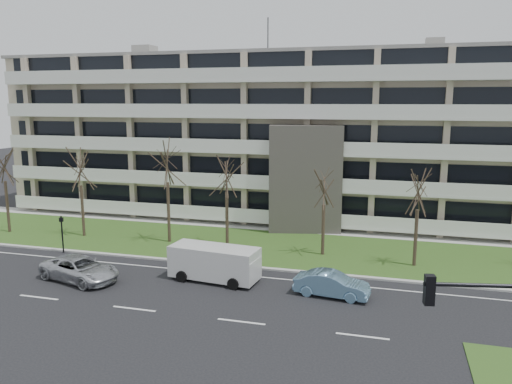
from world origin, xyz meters
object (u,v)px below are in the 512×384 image
(silver_pickup, at_px, (80,269))
(pedestrian_signal, at_px, (62,229))
(blue_sedan, at_px, (332,284))
(white_van, at_px, (215,260))

(silver_pickup, distance_m, pedestrian_signal, 6.58)
(blue_sedan, height_order, pedestrian_signal, pedestrian_signal)
(silver_pickup, bearing_deg, white_van, -59.95)
(silver_pickup, height_order, white_van, white_van)
(blue_sedan, xyz_separation_m, pedestrian_signal, (-19.94, 3.05, 1.06))
(blue_sedan, distance_m, white_van, 7.30)
(blue_sedan, xyz_separation_m, white_van, (-7.25, 0.65, 0.58))
(blue_sedan, relative_size, pedestrian_signal, 1.54)
(silver_pickup, xyz_separation_m, white_van, (8.11, 2.21, 0.55))
(white_van, bearing_deg, pedestrian_signal, 175.60)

